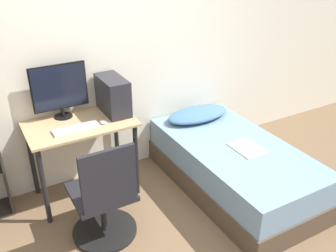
{
  "coord_description": "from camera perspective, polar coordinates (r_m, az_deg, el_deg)",
  "views": [
    {
      "loc": [
        -1.12,
        -1.93,
        2.28
      ],
      "look_at": [
        0.34,
        0.66,
        0.75
      ],
      "focal_mm": 40.0,
      "sensor_mm": 36.0,
      "label": 1
    }
  ],
  "objects": [
    {
      "name": "pc_tower",
      "position": [
        3.53,
        -8.39,
        4.66
      ],
      "size": [
        0.2,
        0.42,
        0.34
      ],
      "color": "#232328",
      "rests_on": "desk"
    },
    {
      "name": "monitor",
      "position": [
        3.49,
        -16.19,
        5.41
      ],
      "size": [
        0.5,
        0.17,
        0.5
      ],
      "color": "black",
      "rests_on": "desk"
    },
    {
      "name": "ground_plane",
      "position": [
        3.19,
        0.53,
        -18.45
      ],
      "size": [
        14.0,
        14.0,
        0.0
      ],
      "primitive_type": "plane",
      "color": "brown"
    },
    {
      "name": "wall_back",
      "position": [
        3.65,
        -10.53,
        10.36
      ],
      "size": [
        8.0,
        0.05,
        2.5
      ],
      "color": "silver",
      "rests_on": "ground_plane"
    },
    {
      "name": "pillow",
      "position": [
        4.07,
        4.56,
        1.8
      ],
      "size": [
        0.72,
        0.36,
        0.11
      ],
      "color": "teal",
      "rests_on": "bed"
    },
    {
      "name": "desk",
      "position": [
        3.5,
        -13.09,
        -1.48
      ],
      "size": [
        0.96,
        0.58,
        0.77
      ],
      "color": "tan",
      "rests_on": "ground_plane"
    },
    {
      "name": "keyboard",
      "position": [
        3.32,
        -13.83,
        -0.39
      ],
      "size": [
        0.4,
        0.13,
        0.02
      ],
      "color": "silver",
      "rests_on": "desk"
    },
    {
      "name": "magazine",
      "position": [
        3.59,
        11.94,
        -3.31
      ],
      "size": [
        0.24,
        0.32,
        0.01
      ],
      "color": "silver",
      "rests_on": "bed"
    },
    {
      "name": "bed",
      "position": [
        3.76,
        9.88,
        -6.06
      ],
      "size": [
        0.94,
        1.82,
        0.49
      ],
      "color": "#4C3D2D",
      "rests_on": "ground_plane"
    },
    {
      "name": "mouse",
      "position": [
        3.39,
        -9.82,
        0.56
      ],
      "size": [
        0.06,
        0.09,
        0.02
      ],
      "color": "silver",
      "rests_on": "desk"
    },
    {
      "name": "office_chair",
      "position": [
        3.12,
        -9.65,
        -11.54
      ],
      "size": [
        0.55,
        0.55,
        0.93
      ],
      "color": "black",
      "rests_on": "ground_plane"
    }
  ]
}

